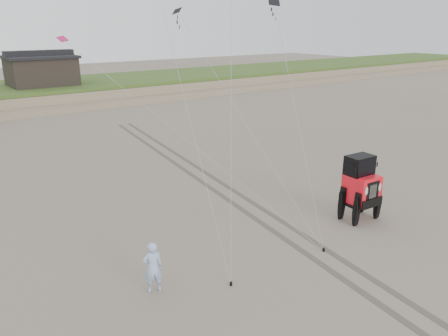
{
  "coord_description": "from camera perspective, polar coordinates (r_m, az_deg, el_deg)",
  "views": [
    {
      "loc": [
        -9.65,
        -8.8,
        7.45
      ],
      "look_at": [
        -0.88,
        3.0,
        2.6
      ],
      "focal_mm": 35.0,
      "sensor_mm": 36.0,
      "label": 1
    }
  ],
  "objects": [
    {
      "name": "ground",
      "position": [
        15.03,
        9.75,
        -11.74
      ],
      "size": [
        160.0,
        160.0,
        0.0
      ],
      "primitive_type": "plane",
      "color": "#6B6054",
      "rests_on": "ground"
    },
    {
      "name": "tire_tracks",
      "position": [
        21.76,
        -1.78,
        -1.77
      ],
      "size": [
        5.22,
        29.74,
        0.01
      ],
      "color": "#4C443D",
      "rests_on": "ground"
    },
    {
      "name": "stake_main",
      "position": [
        13.52,
        0.91,
        -14.89
      ],
      "size": [
        0.08,
        0.08,
        0.12
      ],
      "primitive_type": "cylinder",
      "color": "black",
      "rests_on": "ground"
    },
    {
      "name": "jeep",
      "position": [
        18.09,
        17.41,
        -3.36
      ],
      "size": [
        2.81,
        5.77,
        2.09
      ],
      "primitive_type": null,
      "rotation": [
        0.0,
        0.0,
        -0.07
      ],
      "color": "red",
      "rests_on": "ground"
    },
    {
      "name": "cabin",
      "position": [
        47.45,
        -22.78,
        11.78
      ],
      "size": [
        6.4,
        5.4,
        3.35
      ],
      "color": "black",
      "rests_on": "dune_ridge"
    },
    {
      "name": "man",
      "position": [
        13.05,
        -9.28,
        -12.67
      ],
      "size": [
        0.66,
        0.52,
        1.59
      ],
      "primitive_type": "imported",
      "rotation": [
        0.0,
        0.0,
        2.87
      ],
      "color": "#8699CF",
      "rests_on": "ground"
    },
    {
      "name": "dune_ridge",
      "position": [
        47.76,
        -24.9,
        8.6
      ],
      "size": [
        160.0,
        14.25,
        1.73
      ],
      "color": "#7A6B54",
      "rests_on": "ground"
    },
    {
      "name": "stake_aux",
      "position": [
        15.68,
        12.88,
        -10.37
      ],
      "size": [
        0.08,
        0.08,
        0.12
      ],
      "primitive_type": "cylinder",
      "color": "black",
      "rests_on": "ground"
    }
  ]
}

